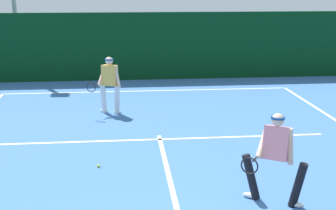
% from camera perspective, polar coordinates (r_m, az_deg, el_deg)
% --- Properties ---
extents(court_line_baseline_far, '(10.08, 0.10, 0.01)m').
position_cam_1_polar(court_line_baseline_far, '(16.32, -2.52, 1.78)').
color(court_line_baseline_far, white).
rests_on(court_line_baseline_far, ground_plane).
extents(court_line_service, '(8.21, 0.10, 0.01)m').
position_cam_1_polar(court_line_service, '(11.22, -1.03, -4.30)').
color(court_line_service, white).
rests_on(court_line_service, ground_plane).
extents(court_line_centre, '(0.10, 6.40, 0.01)m').
position_cam_1_polar(court_line_centre, '(8.53, 0.56, -10.68)').
color(court_line_centre, white).
rests_on(court_line_centre, ground_plane).
extents(player_near, '(1.19, 0.83, 1.62)m').
position_cam_1_polar(player_near, '(7.98, 13.23, -6.06)').
color(player_near, black).
rests_on(player_near, ground_plane).
extents(player_far, '(0.99, 0.84, 1.67)m').
position_cam_1_polar(player_far, '(13.39, -7.32, 2.81)').
color(player_far, silver).
rests_on(player_far, ground_plane).
extents(tennis_ball, '(0.07, 0.07, 0.07)m').
position_cam_1_polar(tennis_ball, '(9.66, -8.68, -7.51)').
color(tennis_ball, '#D1E033').
rests_on(tennis_ball, ground_plane).
extents(back_fence_windscreen, '(22.74, 0.12, 2.65)m').
position_cam_1_polar(back_fence_windscreen, '(18.12, -2.92, 7.32)').
color(back_fence_windscreen, '#073215').
rests_on(back_fence_windscreen, ground_plane).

